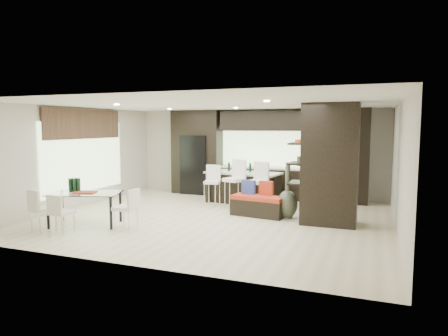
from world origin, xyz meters
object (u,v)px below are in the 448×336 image
at_px(stool_left, 212,190).
at_px(stool_right, 257,190).
at_px(stool_mid, 234,188).
at_px(chair_far, 43,212).
at_px(kitchen_island, 243,187).
at_px(chair_near, 62,215).
at_px(floor_vase, 287,190).
at_px(chair_end, 126,211).
at_px(bench, 258,206).
at_px(dining_table, 86,209).

relative_size(stool_left, stool_right, 0.90).
height_order(stool_left, stool_mid, stool_mid).
bearing_deg(chair_far, kitchen_island, 73.64).
height_order(stool_left, chair_near, stool_left).
xyz_separation_m(stool_right, chair_far, (-3.58, -3.70, -0.10)).
height_order(stool_mid, floor_vase, floor_vase).
height_order(floor_vase, chair_near, floor_vase).
bearing_deg(chair_near, chair_end, 37.80).
relative_size(stool_mid, chair_far, 1.28).
height_order(chair_far, chair_end, chair_far).
xyz_separation_m(stool_left, floor_vase, (2.25, -0.74, 0.22)).
bearing_deg(floor_vase, bench, -176.69).
height_order(floor_vase, chair_far, floor_vase).
height_order(bench, dining_table, dining_table).
distance_m(stool_right, dining_table, 4.30).
xyz_separation_m(floor_vase, chair_near, (-4.05, -2.97, -0.30)).
distance_m(stool_mid, floor_vase, 1.75).
xyz_separation_m(chair_near, chair_far, (-0.47, -0.02, 0.03)).
bearing_deg(bench, kitchen_island, 128.97).
xyz_separation_m(stool_left, dining_table, (-1.81, -3.00, -0.09)).
relative_size(stool_left, chair_far, 1.11).
bearing_deg(bench, chair_far, -133.34).
height_order(stool_left, dining_table, stool_left).
bearing_deg(stool_right, chair_far, -118.88).
xyz_separation_m(stool_right, floor_vase, (0.95, -0.71, 0.17)).
bearing_deg(stool_left, chair_far, -131.87).
height_order(stool_mid, stool_right, stool_mid).
distance_m(kitchen_island, chair_end, 4.01).
height_order(stool_left, chair_far, stool_left).
relative_size(kitchen_island, bench, 1.62).
height_order(bench, chair_far, chair_far).
distance_m(bench, chair_near, 4.45).
distance_m(kitchen_island, stool_mid, 0.79).
xyz_separation_m(stool_left, chair_far, (-2.28, -3.73, -0.04)).
height_order(kitchen_island, chair_end, kitchen_island).
height_order(stool_right, bench, stool_right).
height_order(chair_near, chair_far, chair_far).
bearing_deg(chair_far, stool_left, 75.35).
xyz_separation_m(stool_left, chair_end, (-0.75, -3.00, -0.05)).
bearing_deg(stool_mid, kitchen_island, 111.43).
bearing_deg(chair_near, stool_mid, 60.21).
relative_size(kitchen_island, stool_left, 2.33).
height_order(stool_mid, chair_far, stool_mid).
bearing_deg(chair_near, stool_left, 67.97).
relative_size(kitchen_island, stool_mid, 2.01).
distance_m(stool_left, chair_end, 3.09).
xyz_separation_m(dining_table, chair_end, (1.06, 0.00, 0.04)).
bearing_deg(kitchen_island, stool_left, -122.22).
xyz_separation_m(stool_left, stool_mid, (0.65, -0.03, 0.07)).
bearing_deg(stool_left, stool_right, -11.43).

